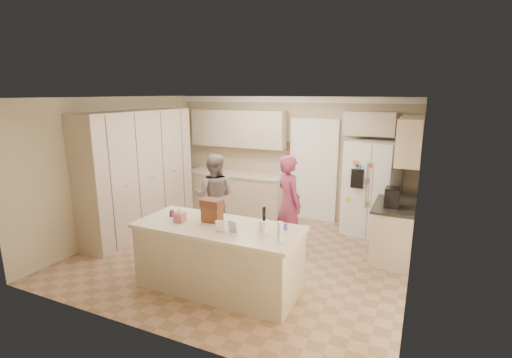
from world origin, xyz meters
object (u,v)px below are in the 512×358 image
at_px(dollhouse_body, 212,214).
at_px(teen_boy, 214,196).
at_px(utensil_crock, 264,226).
at_px(tissue_box, 180,217).
at_px(refrigerator, 371,189).
at_px(island_base, 219,259).
at_px(teen_girl, 289,203).
at_px(coffee_maker, 392,197).

xyz_separation_m(dollhouse_body, teen_boy, (-0.88, 1.52, -0.24)).
relative_size(utensil_crock, tissue_box, 1.07).
relative_size(refrigerator, island_base, 0.82).
bearing_deg(utensil_crock, teen_girl, 98.23).
bearing_deg(coffee_maker, tissue_box, -142.43).
bearing_deg(coffee_maker, island_base, -137.17).
bearing_deg(coffee_maker, teen_boy, -174.86).
bearing_deg(refrigerator, tissue_box, -110.80).
bearing_deg(refrigerator, dollhouse_body, -107.16).
distance_m(utensil_crock, teen_boy, 2.31).
height_order(dollhouse_body, teen_girl, teen_girl).
distance_m(island_base, utensil_crock, 0.86).
bearing_deg(island_base, utensil_crock, 4.40).
bearing_deg(island_base, dollhouse_body, 146.31).
distance_m(coffee_maker, island_base, 2.87).
relative_size(dollhouse_body, teen_girl, 0.16).
bearing_deg(island_base, refrigerator, 61.86).
bearing_deg(dollhouse_body, island_base, -33.69).
bearing_deg(tissue_box, refrigerator, 55.18).
height_order(island_base, teen_girl, teen_girl).
height_order(utensil_crock, teen_girl, teen_girl).
relative_size(coffee_maker, teen_boy, 0.19).
xyz_separation_m(island_base, teen_boy, (-1.03, 1.62, 0.36)).
height_order(refrigerator, utensil_crock, refrigerator).
relative_size(island_base, dollhouse_body, 8.46).
bearing_deg(coffee_maker, refrigerator, 112.48).
xyz_separation_m(coffee_maker, utensil_crock, (-1.40, -1.85, -0.07)).
height_order(island_base, utensil_crock, utensil_crock).
bearing_deg(utensil_crock, coffee_maker, 52.88).
height_order(tissue_box, dollhouse_body, dollhouse_body).
distance_m(island_base, teen_girl, 1.77).
bearing_deg(teen_boy, dollhouse_body, 104.53).
bearing_deg(teen_girl, coffee_maker, -130.51).
xyz_separation_m(utensil_crock, teen_girl, (-0.23, 1.62, -0.17)).
relative_size(island_base, teen_boy, 1.38).
distance_m(refrigerator, island_base, 3.42).
bearing_deg(refrigerator, utensil_crock, -93.87).
xyz_separation_m(utensil_crock, tissue_box, (-1.20, -0.15, -0.00)).
height_order(island_base, tissue_box, tissue_box).
relative_size(refrigerator, dollhouse_body, 6.92).
relative_size(utensil_crock, teen_boy, 0.09).
bearing_deg(teen_boy, island_base, 106.90).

